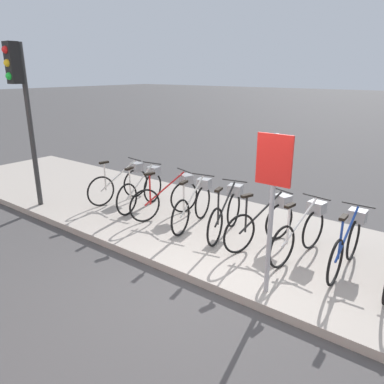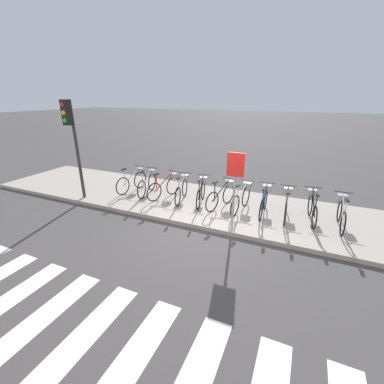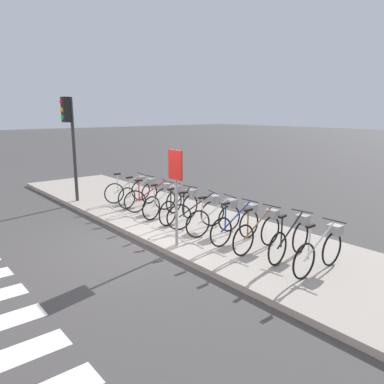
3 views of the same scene
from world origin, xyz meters
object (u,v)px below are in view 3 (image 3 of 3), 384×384
parked_bicycle_7 (239,223)px  parked_bicycle_9 (292,237)px  parked_bicycle_3 (165,201)px  parked_bicycle_4 (182,205)px  parked_bicycle_2 (153,196)px  parked_bicycle_5 (200,211)px  traffic_light (69,127)px  sign_post (176,182)px  parked_bicycle_10 (322,248)px  parked_bicycle_6 (217,216)px  parked_bicycle_1 (141,192)px  parked_bicycle_8 (260,230)px  parked_bicycle_0 (131,188)px

parked_bicycle_7 → parked_bicycle_9: bearing=5.1°
parked_bicycle_3 → parked_bicycle_4: size_ratio=1.00×
parked_bicycle_2 → parked_bicycle_9: same height
parked_bicycle_5 → parked_bicycle_7: (1.28, 0.01, 0.00)m
traffic_light → sign_post: traffic_light is taller
parked_bicycle_3 → parked_bicycle_10: size_ratio=0.99×
parked_bicycle_6 → parked_bicycle_4: bearing=-180.0°
parked_bicycle_9 → parked_bicycle_3: bearing=-177.8°
parked_bicycle_4 → parked_bicycle_9: 3.31m
parked_bicycle_1 → traffic_light: traffic_light is taller
parked_bicycle_8 → parked_bicycle_0: bearing=178.8°
parked_bicycle_7 → parked_bicycle_6: bearing=-179.4°
parked_bicycle_5 → traffic_light: bearing=-164.6°
parked_bicycle_9 → traffic_light: (-7.23, -1.40, 1.90)m
parked_bicycle_8 → parked_bicycle_9: size_ratio=1.00×
parked_bicycle_0 → traffic_light: (-1.19, -1.38, 1.90)m
parked_bicycle_0 → parked_bicycle_9: 6.04m
parked_bicycle_6 → parked_bicycle_8: bearing=-0.3°
parked_bicycle_6 → parked_bicycle_10: same height
parked_bicycle_2 → parked_bicycle_4: same height
parked_bicycle_1 → parked_bicycle_0: bearing=177.6°
parked_bicycle_2 → parked_bicycle_3: same height
parked_bicycle_6 → traffic_light: size_ratio=0.47×
parked_bicycle_1 → parked_bicycle_6: size_ratio=1.00×
parked_bicycle_4 → traffic_light: (-3.93, -1.28, 1.90)m
parked_bicycle_3 → traffic_light: size_ratio=0.47×
parked_bicycle_5 → parked_bicycle_6: size_ratio=0.97×
parked_bicycle_1 → parked_bicycle_3: bearing=-4.1°
parked_bicycle_3 → parked_bicycle_7: bearing=0.7°
parked_bicycle_2 → parked_bicycle_7: (3.32, -0.01, 0.00)m
parked_bicycle_1 → parked_bicycle_4: 2.09m
parked_bicycle_1 → parked_bicycle_7: same height
parked_bicycle_7 → parked_bicycle_8: bearing=-1.3°
parked_bicycle_1 → sign_post: bearing=-20.5°
parked_bicycle_4 → sign_post: sign_post is taller
parked_bicycle_9 → parked_bicycle_7: bearing=-174.9°
parked_bicycle_0 → parked_bicycle_8: size_ratio=0.99×
parked_bicycle_0 → parked_bicycle_7: same height
parked_bicycle_3 → parked_bicycle_4: same height
parked_bicycle_3 → parked_bicycle_6: same height
parked_bicycle_2 → parked_bicycle_8: (3.95, -0.02, 0.00)m
parked_bicycle_2 → sign_post: size_ratio=0.72×
parked_bicycle_6 → parked_bicycle_5: bearing=-179.9°
parked_bicycle_2 → parked_bicycle_5: 2.04m
traffic_light → sign_post: 5.39m
parked_bicycle_0 → parked_bicycle_4: 2.74m
parked_bicycle_6 → parked_bicycle_7: (0.66, 0.01, 0.00)m
parked_bicycle_4 → parked_bicycle_7: size_ratio=0.98×
parked_bicycle_2 → parked_bicycle_3: (0.64, -0.04, 0.00)m
parked_bicycle_4 → sign_post: (1.38, -1.22, 0.97)m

